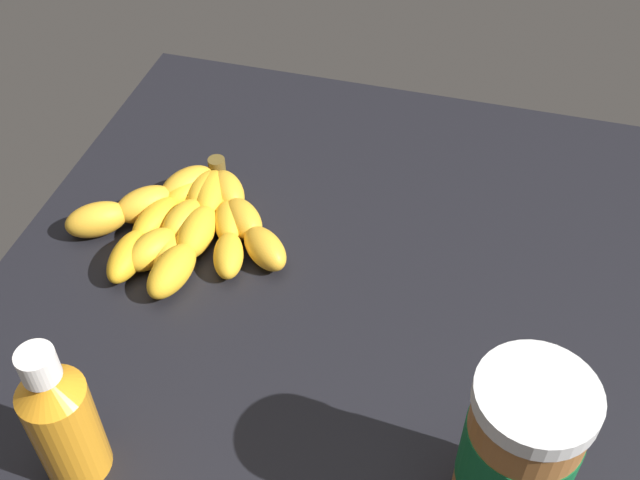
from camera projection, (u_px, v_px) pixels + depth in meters
ground_plane at (341, 302)px, 81.37cm from camera, size 72.08×74.11×4.35cm
banana_bunch at (188, 219)px, 84.69cm from camera, size 26.46×21.38×3.76cm
peanut_butter_jar at (518, 453)px, 57.55cm from camera, size 8.79×8.79×16.13cm
honey_bottle at (62, 420)px, 61.06cm from camera, size 5.43×5.43×15.32cm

